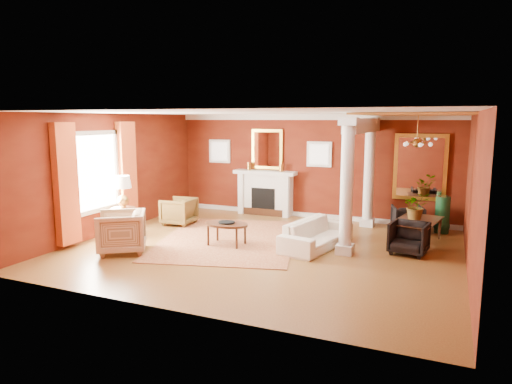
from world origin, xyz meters
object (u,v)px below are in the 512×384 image
at_px(armchair_leopard, 179,210).
at_px(dining_table, 418,225).
at_px(sofa, 317,230).
at_px(coffee_table, 227,225).
at_px(armchair_stripe, 121,230).
at_px(side_table, 123,196).

xyz_separation_m(armchair_leopard, dining_table, (5.93, 0.47, 0.03)).
relative_size(sofa, armchair_leopard, 2.58).
xyz_separation_m(coffee_table, dining_table, (3.87, 1.76, -0.03)).
xyz_separation_m(sofa, coffee_table, (-1.88, -0.61, 0.06)).
bearing_deg(armchair_stripe, sofa, 84.01).
height_order(coffee_table, side_table, side_table).
distance_m(sofa, side_table, 4.63).
relative_size(armchair_stripe, side_table, 0.67).
distance_m(armchair_leopard, coffee_table, 2.44).
distance_m(sofa, armchair_leopard, 4.00).
bearing_deg(armchair_leopard, sofa, 77.70).
height_order(armchair_leopard, side_table, side_table).
relative_size(sofa, coffee_table, 2.06).
bearing_deg(armchair_stripe, side_table, -176.85).
xyz_separation_m(armchair_leopard, coffee_table, (2.06, -1.29, 0.06)).
relative_size(armchair_leopard, dining_table, 0.51).
distance_m(armchair_leopard, armchair_stripe, 2.65).
relative_size(armchair_leopard, side_table, 0.55).
bearing_deg(armchair_leopard, dining_table, 92.04).
relative_size(coffee_table, side_table, 0.69).
relative_size(armchair_leopard, armchair_stripe, 0.82).
height_order(armchair_leopard, coffee_table, armchair_leopard).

